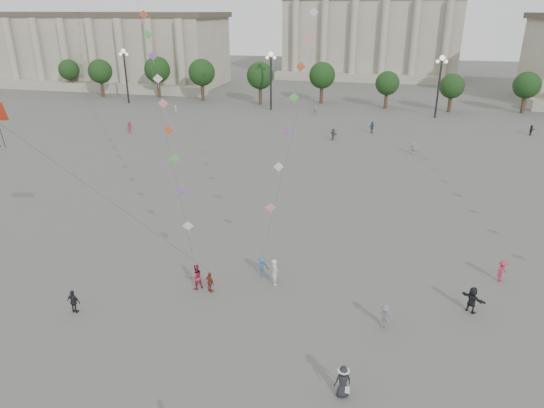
# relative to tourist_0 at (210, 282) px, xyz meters

# --- Properties ---
(ground) EXTENTS (360.00, 360.00, 0.00)m
(ground) POSITION_rel_tourist_0_xyz_m (3.58, -6.74, -0.74)
(ground) COLOR #504E4B
(ground) RESTS_ON ground
(hall_west) EXTENTS (84.00, 26.22, 17.20)m
(hall_west) POSITION_rel_tourist_0_xyz_m (-71.42, 87.16, 7.68)
(hall_west) COLOR gray
(hall_west) RESTS_ON ground
(hall_central) EXTENTS (48.30, 34.30, 35.50)m
(hall_central) POSITION_rel_tourist_0_xyz_m (3.58, 122.49, 13.49)
(hall_central) COLOR gray
(hall_central) RESTS_ON ground
(tree_row) EXTENTS (137.12, 5.12, 8.00)m
(tree_row) POSITION_rel_tourist_0_xyz_m (3.58, 71.26, 4.65)
(tree_row) COLOR #3C291E
(tree_row) RESTS_ON ground
(lamp_post_far_west) EXTENTS (2.00, 0.90, 10.65)m
(lamp_post_far_west) POSITION_rel_tourist_0_xyz_m (-41.42, 63.26, 6.61)
(lamp_post_far_west) COLOR #262628
(lamp_post_far_west) RESTS_ON ground
(lamp_post_mid_west) EXTENTS (2.00, 0.90, 10.65)m
(lamp_post_mid_west) POSITION_rel_tourist_0_xyz_m (-11.42, 63.26, 6.61)
(lamp_post_mid_west) COLOR #262628
(lamp_post_mid_west) RESTS_ON ground
(lamp_post_mid_east) EXTENTS (2.00, 0.90, 10.65)m
(lamp_post_mid_east) POSITION_rel_tourist_0_xyz_m (18.58, 63.26, 6.61)
(lamp_post_mid_east) COLOR #262628
(lamp_post_mid_east) RESTS_ON ground
(person_crowd_0) EXTENTS (1.02, 1.08, 1.80)m
(person_crowd_0) POSITION_rel_tourist_0_xyz_m (8.26, 48.88, 0.16)
(person_crowd_0) COLOR navy
(person_crowd_0) RESTS_ON ground
(person_crowd_2) EXTENTS (1.24, 1.35, 1.82)m
(person_crowd_2) POSITION_rel_tourist_0_xyz_m (-28.08, 39.75, 0.17)
(person_crowd_2) COLOR maroon
(person_crowd_2) RESTS_ON ground
(person_crowd_3) EXTENTS (1.60, 1.43, 1.77)m
(person_crowd_3) POSITION_rel_tourist_0_xyz_m (16.93, 1.74, 0.14)
(person_crowd_3) COLOR black
(person_crowd_3) RESTS_ON ground
(person_crowd_4) EXTENTS (1.29, 1.56, 1.68)m
(person_crowd_4) POSITION_rel_tourist_0_xyz_m (-2.41, 60.31, 0.10)
(person_crowd_4) COLOR #AFAFAB
(person_crowd_4) RESTS_ON ground
(person_crowd_6) EXTENTS (1.16, 0.87, 1.60)m
(person_crowd_6) POSITION_rel_tourist_0_xyz_m (11.62, -1.32, 0.06)
(person_crowd_6) COLOR slate
(person_crowd_6) RESTS_ON ground
(person_crowd_7) EXTENTS (1.56, 0.63, 1.64)m
(person_crowd_7) POSITION_rel_tourist_0_xyz_m (14.19, 38.30, 0.08)
(person_crowd_7) COLOR silver
(person_crowd_7) RESTS_ON ground
(person_crowd_8) EXTENTS (1.15, 1.18, 1.62)m
(person_crowd_8) POSITION_rel_tourist_0_xyz_m (19.47, 6.20, 0.07)
(person_crowd_8) COLOR #9F2B40
(person_crowd_8) RESTS_ON ground
(person_crowd_9) EXTENTS (1.24, 1.44, 1.56)m
(person_crowd_9) POSITION_rel_tourist_0_xyz_m (31.93, 53.29, 0.04)
(person_crowd_9) COLOR #222228
(person_crowd_9) RESTS_ON ground
(person_crowd_10) EXTENTS (0.62, 0.69, 1.58)m
(person_crowd_10) POSITION_rel_tourist_0_xyz_m (-27.29, 55.05, 0.05)
(person_crowd_10) COLOR silver
(person_crowd_10) RESTS_ON ground
(person_crowd_12) EXTENTS (1.53, 1.49, 1.75)m
(person_crowd_12) POSITION_rel_tourist_0_xyz_m (3.00, 43.20, 0.13)
(person_crowd_12) COLOR #5B5B5F
(person_crowd_12) RESTS_ON ground
(person_crowd_13) EXTENTS (0.68, 0.82, 1.91)m
(person_crowd_13) POSITION_rel_tourist_0_xyz_m (4.03, 2.04, 0.22)
(person_crowd_13) COLOR silver
(person_crowd_13) RESTS_ON ground
(tourist_0) EXTENTS (0.93, 0.77, 1.48)m
(tourist_0) POSITION_rel_tourist_0_xyz_m (0.00, 0.00, 0.00)
(tourist_0) COLOR maroon
(tourist_0) RESTS_ON ground
(tourist_4) EXTENTS (0.96, 0.46, 1.58)m
(tourist_4) POSITION_rel_tourist_0_xyz_m (-7.49, -4.34, 0.05)
(tourist_4) COLOR black
(tourist_4) RESTS_ON ground
(kite_flyer_0) EXTENTS (1.11, 1.12, 1.82)m
(kite_flyer_0) POSITION_rel_tourist_0_xyz_m (-1.06, 0.17, 0.17)
(kite_flyer_0) COLOR maroon
(kite_flyer_0) RESTS_ON ground
(kite_flyer_1) EXTENTS (1.11, 0.85, 1.52)m
(kite_flyer_1) POSITION_rel_tourist_0_xyz_m (2.88, 2.86, 0.02)
(kite_flyer_1) COLOR #37597C
(kite_flyer_1) RESTS_ON ground
(hat_person) EXTENTS (1.02, 0.87, 1.76)m
(hat_person) POSITION_rel_tourist_0_xyz_m (9.77, -7.47, 0.17)
(hat_person) COLOR black
(hat_person) RESTS_ON ground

